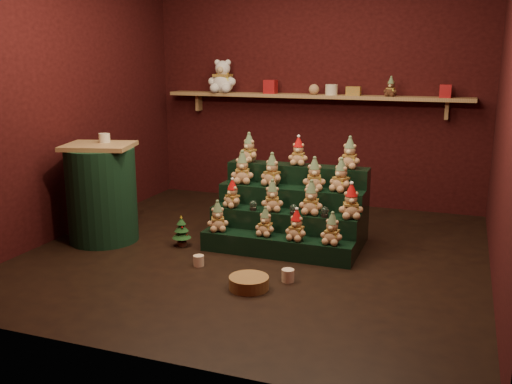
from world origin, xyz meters
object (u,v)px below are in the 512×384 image
at_px(snow_globe_c, 325,212).
at_px(wicker_basket, 249,283).
at_px(snow_globe_a, 253,205).
at_px(snow_globe_b, 293,209).
at_px(mug_left, 199,261).
at_px(mini_christmas_tree, 182,231).
at_px(riser_tier_front, 276,246).
at_px(brown_bear, 391,87).
at_px(white_bear, 223,72).
at_px(mug_right, 288,275).
at_px(side_table, 102,193).

relative_size(snow_globe_c, wicker_basket, 0.31).
relative_size(snow_globe_a, snow_globe_b, 1.01).
bearing_deg(mug_left, snow_globe_c, 33.35).
height_order(snow_globe_b, mini_christmas_tree, snow_globe_b).
distance_m(snow_globe_a, mini_christmas_tree, 0.73).
height_order(riser_tier_front, brown_bear, brown_bear).
distance_m(snow_globe_a, white_bear, 2.31).
bearing_deg(snow_globe_c, riser_tier_front, -158.25).
bearing_deg(mug_right, mini_christmas_tree, 157.71).
relative_size(riser_tier_front, wicker_basket, 4.48).
xyz_separation_m(side_table, brown_bear, (2.43, 2.02, 0.95)).
xyz_separation_m(riser_tier_front, wicker_basket, (0.03, -0.78, -0.04)).
distance_m(snow_globe_b, side_table, 1.86).
xyz_separation_m(white_bear, brown_bear, (2.02, -0.00, -0.14)).
height_order(side_table, wicker_basket, side_table).
height_order(snow_globe_b, wicker_basket, snow_globe_b).
xyz_separation_m(side_table, mug_left, (1.17, -0.32, -0.42)).
distance_m(snow_globe_b, brown_bear, 2.08).
bearing_deg(white_bear, brown_bear, -3.26).
bearing_deg(mug_right, snow_globe_c, 79.77).
relative_size(wicker_basket, white_bear, 0.63).
relative_size(snow_globe_a, mug_right, 0.93).
bearing_deg(snow_globe_a, mug_right, -51.38).
bearing_deg(mug_right, white_bear, 123.41).
height_order(snow_globe_a, mini_christmas_tree, snow_globe_a).
height_order(riser_tier_front, mug_right, riser_tier_front).
distance_m(side_table, wicker_basket, 1.91).
distance_m(mini_christmas_tree, brown_bear, 2.82).
height_order(snow_globe_a, brown_bear, brown_bear).
relative_size(side_table, mug_right, 9.37).
bearing_deg(white_bear, snow_globe_b, -53.55).
bearing_deg(mini_christmas_tree, snow_globe_c, 8.60).
relative_size(snow_globe_c, mug_left, 1.04).
distance_m(snow_globe_a, mug_right, 0.96).
bearing_deg(side_table, white_bear, 63.49).
relative_size(mug_right, brown_bear, 0.48).
relative_size(mug_left, mug_right, 0.91).
bearing_deg(riser_tier_front, brown_bear, 69.34).
relative_size(riser_tier_front, mug_right, 13.80).
height_order(snow_globe_a, snow_globe_b, snow_globe_a).
height_order(riser_tier_front, wicker_basket, riser_tier_front).
bearing_deg(snow_globe_c, mini_christmas_tree, -171.40).
bearing_deg(brown_bear, mini_christmas_tree, -120.88).
bearing_deg(mini_christmas_tree, snow_globe_b, 10.96).
distance_m(snow_globe_b, white_bear, 2.51).
distance_m(wicker_basket, white_bear, 3.34).
distance_m(side_table, mug_right, 2.08).
distance_m(mini_christmas_tree, mug_right, 1.30).
distance_m(mini_christmas_tree, mug_left, 0.58).
distance_m(riser_tier_front, white_bear, 2.72).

